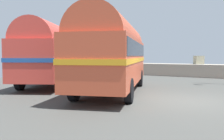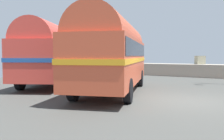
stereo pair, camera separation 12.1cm
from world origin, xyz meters
TOP-DOWN VIEW (x-y plane):
  - ground at (0.00, 0.00)m, footprint 32.00×26.00m
  - vintage_coach at (-3.80, 0.40)m, footprint 5.21×8.88m
  - second_coach at (-8.65, 1.28)m, footprint 6.16×8.69m

SIDE VIEW (x-z plane):
  - ground at x=0.00m, z-range 0.00..0.02m
  - vintage_coach at x=-3.80m, z-range 0.20..3.90m
  - second_coach at x=-8.65m, z-range 0.20..3.90m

